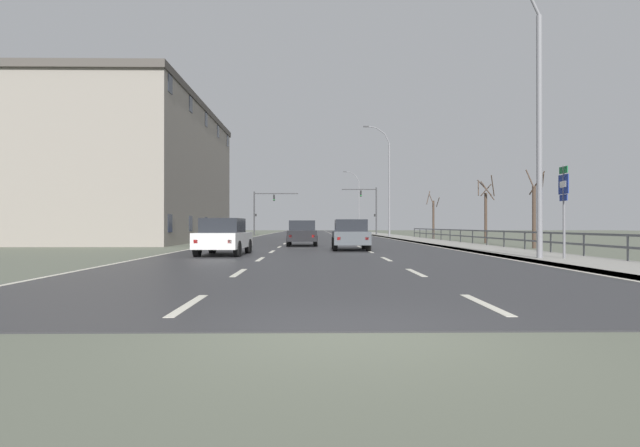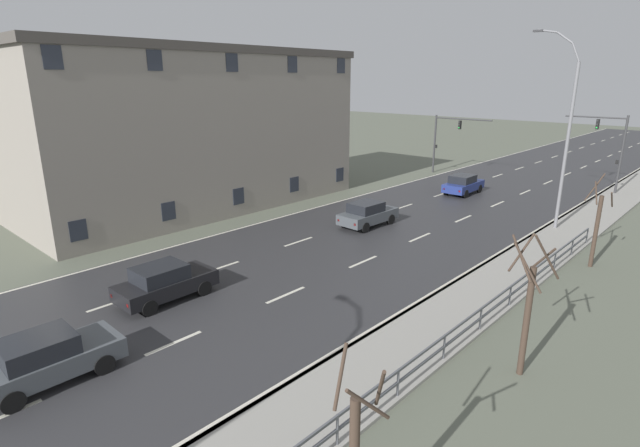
{
  "view_description": "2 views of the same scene",
  "coord_description": "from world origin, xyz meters",
  "views": [
    {
      "loc": [
        -0.38,
        -5.96,
        1.27
      ],
      "look_at": [
        0.62,
        67.21,
        1.55
      ],
      "focal_mm": 28.47,
      "sensor_mm": 36.0,
      "label": 1
    },
    {
      "loc": [
        16.4,
        15.98,
        8.92
      ],
      "look_at": [
        0.0,
        33.69,
        1.73
      ],
      "focal_mm": 27.26,
      "sensor_mm": 36.0,
      "label": 2
    }
  ],
  "objects": [
    {
      "name": "ground_plane",
      "position": [
        0.0,
        48.0,
        -0.06
      ],
      "size": [
        160.0,
        160.0,
        0.12
      ],
      "color": "#5B6051"
    },
    {
      "name": "road_asphalt_strip",
      "position": [
        0.0,
        60.0,
        0.01
      ],
      "size": [
        14.0,
        120.0,
        0.03
      ],
      "color": "#303033",
      "rests_on": "ground"
    },
    {
      "name": "sidewalk_right",
      "position": [
        8.43,
        60.0,
        0.06
      ],
      "size": [
        3.0,
        120.0,
        0.12
      ],
      "color": "gray",
      "rests_on": "ground"
    },
    {
      "name": "guardrail",
      "position": [
        9.85,
        25.02,
        0.71
      ],
      "size": [
        0.07,
        40.07,
        1.0
      ],
      "color": "#515459",
      "rests_on": "ground"
    },
    {
      "name": "street_lamp_midground",
      "position": [
        7.42,
        46.85,
        5.71
      ],
      "size": [
        2.81,
        0.24,
        11.73
      ],
      "color": "slate",
      "rests_on": "ground"
    },
    {
      "name": "traffic_signal_right",
      "position": [
        7.12,
        60.18,
        4.06
      ],
      "size": [
        4.61,
        0.36,
        6.25
      ],
      "color": "#38383A",
      "rests_on": "ground"
    },
    {
      "name": "traffic_signal_left",
      "position": [
        -6.78,
        58.81,
        3.77
      ],
      "size": [
        5.71,
        0.36,
        5.61
      ],
      "color": "#38383A",
      "rests_on": "ground"
    },
    {
      "name": "car_near_right",
      "position": [
        -1.19,
        51.96,
        0.8
      ],
      "size": [
        1.91,
        4.14,
        1.57
      ],
      "rotation": [
        0.0,
        0.0,
        0.02
      ],
      "color": "navy",
      "rests_on": "ground"
    },
    {
      "name": "car_mid_centre",
      "position": [
        1.52,
        19.83,
        0.8
      ],
      "size": [
        1.89,
        4.13,
        1.57
      ],
      "rotation": [
        0.0,
        0.0,
        -0.01
      ],
      "color": "#474C51",
      "rests_on": "ground"
    },
    {
      "name": "car_distant",
      "position": [
        -1.05,
        25.29,
        0.8
      ],
      "size": [
        1.88,
        4.12,
        1.57
      ],
      "rotation": [
        0.0,
        0.0,
        0.01
      ],
      "color": "black",
      "rests_on": "ground"
    },
    {
      "name": "car_near_left",
      "position": [
        -1.38,
        39.58,
        0.8
      ],
      "size": [
        1.95,
        4.16,
        1.57
      ],
      "rotation": [
        0.0,
        0.0,
        -0.03
      ],
      "color": "#474C51",
      "rests_on": "ground"
    },
    {
      "name": "brick_building",
      "position": [
        -14.25,
        35.49,
        5.51
      ],
      "size": [
        10.44,
        23.72,
        11.01
      ],
      "color": "gray",
      "rests_on": "ground"
    },
    {
      "name": "bare_tree_mid",
      "position": [
        11.96,
        30.02,
        2.22
      ],
      "size": [
        1.38,
        1.41,
        4.82
      ],
      "color": "#423328",
      "rests_on": "ground"
    },
    {
      "name": "bare_tree_far",
      "position": [
        10.96,
        41.62,
        2.03
      ],
      "size": [
        1.2,
        1.16,
        4.58
      ],
      "color": "#423328",
      "rests_on": "ground"
    }
  ]
}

